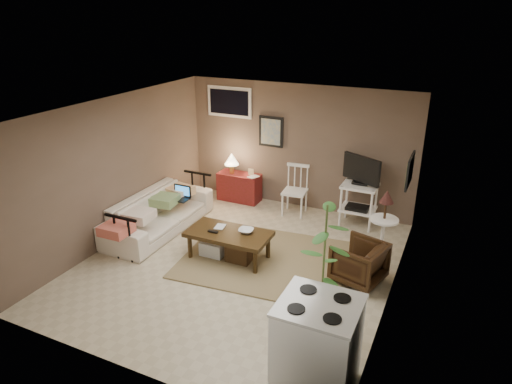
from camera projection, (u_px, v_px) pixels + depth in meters
The scene contains 20 objects.
floor at pixel (239, 263), 7.07m from camera, with size 5.00×5.00×0.00m, color #C1B293.
art_back at pixel (271, 132), 8.82m from camera, with size 0.50×0.03×0.60m, color black.
art_right at pixel (410, 171), 6.51m from camera, with size 0.03×0.60×0.45m, color black.
window at pixel (229, 102), 8.98m from camera, with size 0.96×0.03×0.60m, color white.
rug at pixel (266, 259), 7.16m from camera, with size 2.51×2.01×0.02m, color olive.
coffee_table at pixel (228, 243), 7.11m from camera, with size 1.30×0.69×0.49m.
sofa at pixel (159, 207), 7.97m from camera, with size 2.25×0.66×0.88m, color beige.
sofa_pillows at pixel (151, 208), 7.70m from camera, with size 0.43×2.14×0.15m, color beige, non-canonical shape.
sofa_end_rails at pixel (165, 212), 7.94m from camera, with size 0.60×2.25×0.76m, color black, non-canonical shape.
laptop at pixel (181, 195), 8.16m from camera, with size 0.35×0.25×0.24m.
red_console at pixel (239, 184), 9.27m from camera, with size 0.86×0.38×0.99m.
spindle_chair at pixel (295, 192), 8.62m from camera, with size 0.47×0.47×0.95m.
tv_stand at pixel (359, 190), 8.06m from camera, with size 0.72×0.50×1.31m.
side_table at pixel (384, 217), 6.93m from camera, with size 0.43×0.43×1.16m.
armchair at pixel (359, 260), 6.50m from camera, with size 0.65×0.61×0.67m, color black.
potted_plant at pixel (324, 265), 5.31m from camera, with size 0.42×0.42×1.69m.
stove at pixel (317, 346), 4.60m from camera, with size 0.79×0.74×1.04m.
bowl at pixel (246, 226), 6.99m from camera, with size 0.23×0.06×0.23m, color #36220E.
book_table at pixel (215, 221), 7.17m from camera, with size 0.15×0.02×0.20m, color #36220E.
book_console at pixel (251, 171), 9.00m from camera, with size 0.16×0.02×0.21m, color #36220E.
Camera 1 is at (2.83, -5.45, 3.69)m, focal length 32.00 mm.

